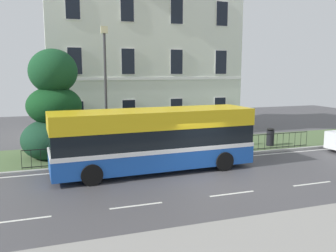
{
  "coord_description": "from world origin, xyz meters",
  "views": [
    {
      "loc": [
        -6.96,
        -14.07,
        4.94
      ],
      "look_at": [
        -0.66,
        4.32,
        1.93
      ],
      "focal_mm": 37.99,
      "sensor_mm": 36.0,
      "label": 1
    }
  ],
  "objects": [
    {
      "name": "ground_plane",
      "position": [
        0.0,
        0.98,
        -0.02
      ],
      "size": [
        60.0,
        56.0,
        0.18
      ],
      "color": "#454447"
    },
    {
      "name": "iron_verge_railing",
      "position": [
        0.29,
        4.4,
        0.62
      ],
      "size": [
        17.17,
        0.04,
        0.97
      ],
      "color": "black",
      "rests_on": "ground_plane"
    },
    {
      "name": "litter_bin",
      "position": [
        6.74,
        5.33,
        0.71
      ],
      "size": [
        0.5,
        0.5,
        1.17
      ],
      "color": "black",
      "rests_on": "ground_plane"
    },
    {
      "name": "single_decker_bus",
      "position": [
        -2.02,
        2.47,
        1.62
      ],
      "size": [
        10.08,
        3.01,
        3.07
      ],
      "rotation": [
        0.0,
        0.0,
        0.04
      ],
      "color": "#1C51B4",
      "rests_on": "ground_plane"
    },
    {
      "name": "evergreen_tree",
      "position": [
        -6.67,
        6.67,
        2.78
      ],
      "size": [
        3.41,
        3.27,
        6.2
      ],
      "color": "#423328",
      "rests_on": "ground_plane"
    },
    {
      "name": "georgian_townhouse",
      "position": [
        0.29,
        14.5,
        7.1
      ],
      "size": [
        14.59,
        8.28,
        13.88
      ],
      "color": "silver",
      "rests_on": "ground_plane"
    },
    {
      "name": "street_lamp_post",
      "position": [
        -3.88,
        5.42,
        4.21
      ],
      "size": [
        0.36,
        0.24,
        7.18
      ],
      "color": "#333338",
      "rests_on": "ground_plane"
    }
  ]
}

